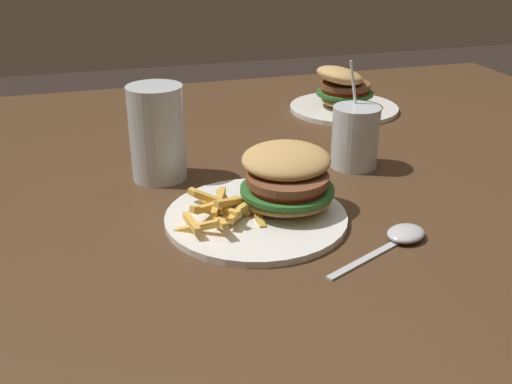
{
  "coord_description": "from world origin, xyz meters",
  "views": [
    {
      "loc": [
        -0.31,
        -0.95,
        1.13
      ],
      "look_at": [
        -0.09,
        -0.21,
        0.77
      ],
      "focal_mm": 42.0,
      "sensor_mm": 36.0,
      "label": 1
    }
  ],
  "objects_px": {
    "meal_plate_near": "(273,194)",
    "meal_plate_far": "(343,95)",
    "beer_glass": "(157,135)",
    "spoon": "(403,235)",
    "juice_glass": "(355,140)"
  },
  "relations": [
    {
      "from": "meal_plate_near",
      "to": "meal_plate_far",
      "type": "xyz_separation_m",
      "value": [
        0.31,
        0.46,
        0.0
      ]
    },
    {
      "from": "meal_plate_near",
      "to": "meal_plate_far",
      "type": "distance_m",
      "value": 0.55
    },
    {
      "from": "spoon",
      "to": "meal_plate_far",
      "type": "distance_m",
      "value": 0.6
    },
    {
      "from": "meal_plate_near",
      "to": "beer_glass",
      "type": "distance_m",
      "value": 0.24
    },
    {
      "from": "spoon",
      "to": "beer_glass",
      "type": "bearing_deg",
      "value": 107.31
    },
    {
      "from": "juice_glass",
      "to": "meal_plate_far",
      "type": "bearing_deg",
      "value": 69.3
    },
    {
      "from": "beer_glass",
      "to": "meal_plate_far",
      "type": "xyz_separation_m",
      "value": [
        0.45,
        0.27,
        -0.04
      ]
    },
    {
      "from": "beer_glass",
      "to": "spoon",
      "type": "distance_m",
      "value": 0.43
    },
    {
      "from": "meal_plate_near",
      "to": "spoon",
      "type": "bearing_deg",
      "value": -40.16
    },
    {
      "from": "beer_glass",
      "to": "juice_glass",
      "type": "relative_size",
      "value": 0.87
    },
    {
      "from": "spoon",
      "to": "meal_plate_far",
      "type": "xyz_separation_m",
      "value": [
        0.17,
        0.58,
        0.03
      ]
    },
    {
      "from": "meal_plate_near",
      "to": "juice_glass",
      "type": "height_order",
      "value": "juice_glass"
    },
    {
      "from": "juice_glass",
      "to": "spoon",
      "type": "height_order",
      "value": "juice_glass"
    },
    {
      "from": "beer_glass",
      "to": "juice_glass",
      "type": "bearing_deg",
      "value": -7.98
    },
    {
      "from": "juice_glass",
      "to": "meal_plate_far",
      "type": "distance_m",
      "value": 0.34
    }
  ]
}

